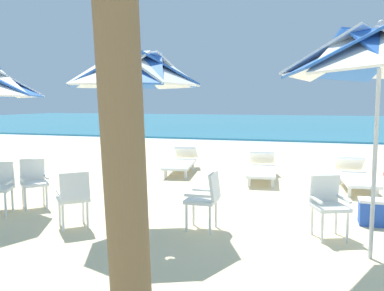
# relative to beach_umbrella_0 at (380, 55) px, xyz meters

# --- Properties ---
(ground_plane) EXTENTS (80.00, 80.00, 0.00)m
(ground_plane) POSITION_rel_beach_umbrella_0_xyz_m (-0.30, 3.25, -2.43)
(ground_plane) COLOR beige
(sea) EXTENTS (80.00, 36.00, 0.10)m
(sea) POSITION_rel_beach_umbrella_0_xyz_m (-0.30, 32.37, -2.38)
(sea) COLOR teal
(sea) RESTS_ON ground
(surf_foam) EXTENTS (80.00, 0.70, 0.01)m
(surf_foam) POSITION_rel_beach_umbrella_0_xyz_m (-0.30, 14.07, -2.42)
(surf_foam) COLOR white
(surf_foam) RESTS_ON ground
(beach_umbrella_0) EXTENTS (2.29, 2.29, 2.82)m
(beach_umbrella_0) POSITION_rel_beach_umbrella_0_xyz_m (0.00, 0.00, 0.00)
(beach_umbrella_0) COLOR silver
(beach_umbrella_0) RESTS_ON ground
(plastic_chair_0) EXTENTS (0.57, 0.59, 0.87)m
(plastic_chair_0) POSITION_rel_beach_umbrella_0_xyz_m (-0.48, 0.70, -1.93)
(plastic_chair_0) COLOR white
(plastic_chair_0) RESTS_ON ground
(beach_umbrella_1) EXTENTS (2.02, 2.02, 2.72)m
(beach_umbrella_1) POSITION_rel_beach_umbrella_0_xyz_m (-3.28, 0.47, -0.10)
(beach_umbrella_1) COLOR silver
(beach_umbrella_1) RESTS_ON ground
(plastic_chair_1) EXTENTS (0.47, 0.45, 0.87)m
(plastic_chair_1) POSITION_rel_beach_umbrella_0_xyz_m (-2.20, 0.51, -1.93)
(plastic_chair_1) COLOR white
(plastic_chair_1) RESTS_ON ground
(plastic_chair_2) EXTENTS (0.63, 0.63, 0.87)m
(plastic_chair_2) POSITION_rel_beach_umbrella_0_xyz_m (-4.10, 0.02, -1.93)
(plastic_chair_2) COLOR white
(plastic_chair_2) RESTS_ON ground
(plastic_chair_4) EXTENTS (0.63, 0.63, 0.87)m
(plastic_chair_4) POSITION_rel_beach_umbrella_0_xyz_m (-5.49, 0.90, -1.93)
(plastic_chair_4) COLOR white
(plastic_chair_4) RESTS_ON ground
(sun_lounger_0) EXTENTS (0.80, 2.19, 0.62)m
(sun_lounger_0) POSITION_rel_beach_umbrella_0_xyz_m (0.19, 4.20, -2.15)
(sun_lounger_0) COLOR white
(sun_lounger_0) RESTS_ON ground
(sun_lounger_1) EXTENTS (0.85, 2.20, 0.62)m
(sun_lounger_1) POSITION_rel_beach_umbrella_0_xyz_m (-1.89, 4.64, -2.15)
(sun_lounger_1) COLOR white
(sun_lounger_1) RESTS_ON ground
(sun_lounger_2) EXTENTS (0.93, 2.21, 0.62)m
(sun_lounger_2) POSITION_rel_beach_umbrella_0_xyz_m (-4.08, 5.10, -2.15)
(sun_lounger_2) COLOR white
(sun_lounger_2) RESTS_ON ground
(cooler_box) EXTENTS (0.50, 0.34, 0.40)m
(cooler_box) POSITION_rel_beach_umbrella_0_xyz_m (0.25, 1.51, -2.23)
(cooler_box) COLOR blue
(cooler_box) RESTS_ON ground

